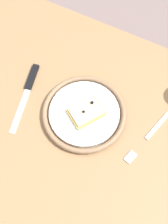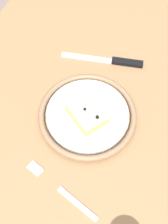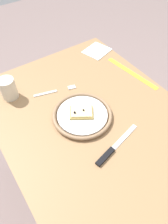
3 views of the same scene
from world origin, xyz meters
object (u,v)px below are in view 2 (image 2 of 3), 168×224
fork (61,190)px  dining_table (82,115)px  knife (116,61)px  pizza_slice_near (87,114)px  plate (87,115)px

fork → dining_table: bearing=12.9°
knife → fork: bearing=-178.3°
dining_table → fork: fork is taller
pizza_slice_near → fork: pizza_slice_near is taller
dining_table → knife: size_ratio=4.33×
pizza_slice_near → fork: (-0.19, -0.02, -0.02)m
plate → dining_table: bearing=38.9°
plate → fork: bearing=-174.6°
plate → pizza_slice_near: bearing=-178.9°
dining_table → pizza_slice_near: 0.14m
dining_table → knife: knife is taller
knife → plate: bearing=178.1°
pizza_slice_near → knife: pizza_slice_near is taller
fork → knife: bearing=1.7°
plate → pizza_slice_near: (-0.01, -0.00, 0.01)m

